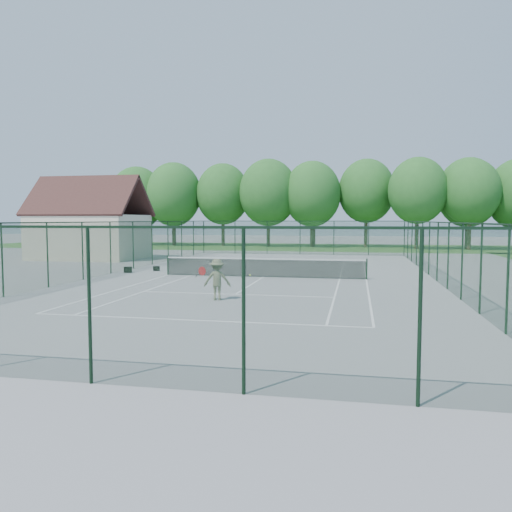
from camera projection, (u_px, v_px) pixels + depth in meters
The scene contains 10 objects.
ground at pixel (263, 277), 27.15m from camera, with size 140.00×140.00×0.00m, color gray.
grass_far at pixel (312, 247), 56.48m from camera, with size 80.00×16.00×0.01m, color #3D712A.
court_lines at pixel (263, 277), 27.15m from camera, with size 11.05×23.85×0.01m.
tennis_net at pixel (263, 267), 27.11m from camera, with size 11.08×0.08×1.10m.
fence_enclosure at pixel (263, 249), 27.04m from camera, with size 18.05×36.05×3.02m.
utility_building at pixel (90, 220), 39.85m from camera, with size 8.60×6.27×6.63m.
tree_line_far at pixel (312, 194), 56.05m from camera, with size 39.40×6.40×9.70m.
sports_bag_a at pixel (128, 270), 29.42m from camera, with size 0.44×0.27×0.35m, color black.
sports_bag_b at pixel (156, 269), 30.46m from camera, with size 0.37×0.23×0.29m, color black.
tennis_player at pixel (217, 279), 19.41m from camera, with size 2.14×0.89×1.61m.
Camera 1 is at (4.95, -26.54, 3.14)m, focal length 35.00 mm.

